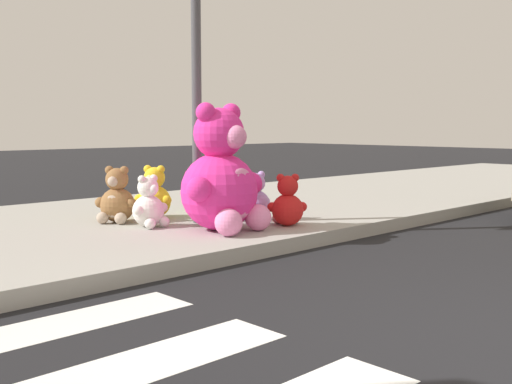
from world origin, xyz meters
The scene contains 9 objects.
sidewalk centered at (0.00, 5.20, 0.07)m, with size 28.00×4.40×0.15m, color #9E9B93.
sign_pole centered at (1.00, 4.40, 1.85)m, with size 0.56×0.11×3.20m.
plush_pink_large centered at (0.86, 3.81, 0.68)m, with size 1.03×0.91×1.33m.
plush_white centered at (0.43, 4.52, 0.38)m, with size 0.44×0.39×0.57m.
plush_lavender centered at (1.62, 4.11, 0.38)m, with size 0.43×0.40×0.57m.
plush_yellow centered at (0.84, 5.04, 0.40)m, with size 0.45×0.45×0.63m.
plush_lime centered at (1.73, 4.99, 0.43)m, with size 0.51×0.49×0.71m.
plush_brown centered at (0.34, 5.05, 0.41)m, with size 0.46×0.45×0.64m.
plush_red centered at (1.58, 3.55, 0.38)m, with size 0.41×0.41×0.57m.
Camera 1 is at (-3.31, -1.05, 1.25)m, focal length 43.12 mm.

